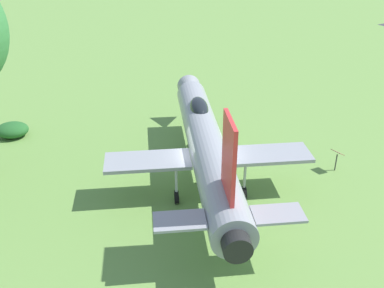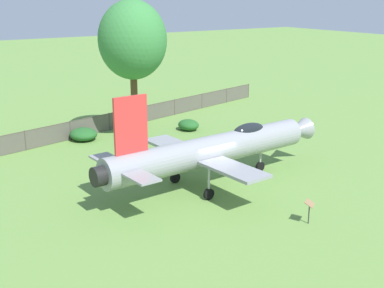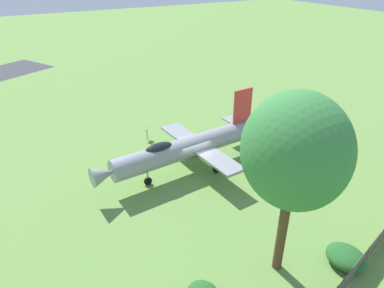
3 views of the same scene
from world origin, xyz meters
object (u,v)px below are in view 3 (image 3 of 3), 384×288
object	(u,v)px
display_jet	(188,147)
shrub_by_tree	(346,257)
info_plaque	(147,131)
shade_tree	(295,152)

from	to	relation	value
display_jet	shrub_by_tree	distance (m)	12.92
shrub_by_tree	info_plaque	world-z (taller)	info_plaque
shade_tree	display_jet	bearing A→B (deg)	-2.97
shade_tree	info_plaque	bearing A→B (deg)	0.35
display_jet	shade_tree	bearing A→B (deg)	83.14
shrub_by_tree	info_plaque	bearing A→B (deg)	10.35
shrub_by_tree	info_plaque	xyz separation A→B (m)	(19.05, 3.48, 0.41)
shade_tree	shrub_by_tree	size ratio (longest dim) A/B	4.58
shrub_by_tree	shade_tree	bearing A→B (deg)	63.26
display_jet	shade_tree	xyz separation A→B (m)	(-10.80, 0.56, 5.05)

